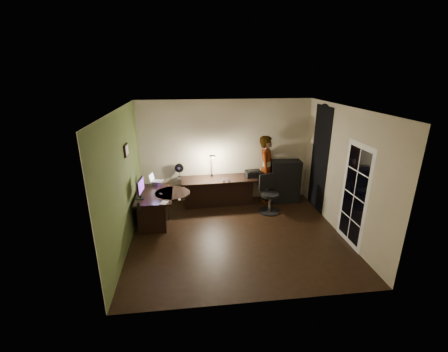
{
  "coord_description": "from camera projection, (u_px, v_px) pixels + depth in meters",
  "views": [
    {
      "loc": [
        -0.96,
        -5.61,
        3.38
      ],
      "look_at": [
        -0.15,
        1.05,
        1.0
      ],
      "focal_mm": 24.0,
      "sensor_mm": 36.0,
      "label": 1
    }
  ],
  "objects": [
    {
      "name": "desk_fan",
      "position": [
        179.0,
        170.0,
        7.83
      ],
      "size": [
        0.25,
        0.16,
        0.37
      ],
      "primitive_type": "cube",
      "rotation": [
        0.0,
        0.0,
        -0.15
      ],
      "color": "black",
      "rests_on": "desk_right"
    },
    {
      "name": "ceiling",
      "position": [
        239.0,
        108.0,
        5.59
      ],
      "size": [
        4.5,
        4.0,
        0.01
      ],
      "primitive_type": "cube",
      "color": "silver",
      "rests_on": "floor"
    },
    {
      "name": "pen",
      "position": [
        183.0,
        194.0,
        6.71
      ],
      "size": [
        0.05,
        0.15,
        0.01
      ],
      "primitive_type": "cube",
      "rotation": [
        0.0,
        0.0,
        0.28
      ],
      "color": "black",
      "rests_on": "desk_left"
    },
    {
      "name": "wall_back",
      "position": [
        225.0,
        151.0,
        7.91
      ],
      "size": [
        4.5,
        0.01,
        2.7
      ],
      "primitive_type": "cube",
      "color": "#BCB090",
      "rests_on": "floor"
    },
    {
      "name": "office_chair",
      "position": [
        270.0,
        195.0,
        7.4
      ],
      "size": [
        0.65,
        0.65,
        0.95
      ],
      "primitive_type": "cube",
      "rotation": [
        0.0,
        0.0,
        0.27
      ],
      "color": "black",
      "rests_on": "floor"
    },
    {
      "name": "framed_picture",
      "position": [
        126.0,
        150.0,
        6.04
      ],
      "size": [
        0.04,
        0.3,
        0.25
      ],
      "primitive_type": "cube",
      "color": "black",
      "rests_on": "wall_left"
    },
    {
      "name": "phone",
      "position": [
        161.0,
        194.0,
        6.76
      ],
      "size": [
        0.1,
        0.13,
        0.01
      ],
      "primitive_type": "cube",
      "rotation": [
        0.0,
        0.0,
        0.34
      ],
      "color": "black",
      "rests_on": "desk_left"
    },
    {
      "name": "french_door",
      "position": [
        354.0,
        196.0,
        5.88
      ],
      "size": [
        0.02,
        0.92,
        2.1
      ],
      "primitive_type": "cube",
      "color": "white",
      "rests_on": "floor"
    },
    {
      "name": "arched_doorway",
      "position": [
        319.0,
        159.0,
        7.39
      ],
      "size": [
        0.01,
        0.9,
        2.6
      ],
      "primitive_type": "cube",
      "color": "black",
      "rests_on": "floor"
    },
    {
      "name": "notepad",
      "position": [
        164.0,
        203.0,
        6.3
      ],
      "size": [
        0.19,
        0.23,
        0.01
      ],
      "primitive_type": "cube",
      "rotation": [
        0.0,
        0.0,
        -0.32
      ],
      "color": "silver",
      "rests_on": "desk_left"
    },
    {
      "name": "headphones",
      "position": [
        226.0,
        181.0,
        7.5
      ],
      "size": [
        0.18,
        0.08,
        0.08
      ],
      "primitive_type": "cube",
      "rotation": [
        0.0,
        0.0,
        0.04
      ],
      "color": "navy",
      "rests_on": "desk_right"
    },
    {
      "name": "printer",
      "position": [
        253.0,
        174.0,
        7.86
      ],
      "size": [
        0.42,
        0.34,
        0.18
      ],
      "primitive_type": "cube",
      "rotation": [
        0.0,
        0.0,
        0.07
      ],
      "color": "black",
      "rests_on": "desk_right"
    },
    {
      "name": "mouse",
      "position": [
        179.0,
        199.0,
        6.42
      ],
      "size": [
        0.09,
        0.1,
        0.03
      ],
      "primitive_type": "ellipsoid",
      "rotation": [
        0.0,
        0.0,
        -0.39
      ],
      "color": "silver",
      "rests_on": "desk_left"
    },
    {
      "name": "wall_right",
      "position": [
        343.0,
        172.0,
        6.29
      ],
      "size": [
        0.01,
        4.0,
        2.7
      ],
      "primitive_type": "cube",
      "color": "#BCB090",
      "rests_on": "floor"
    },
    {
      "name": "green_wall_overlay",
      "position": [
        123.0,
        181.0,
        5.78
      ],
      "size": [
        0.0,
        4.0,
        2.7
      ],
      "primitive_type": "cube",
      "color": "#4B5D2B",
      "rests_on": "floor"
    },
    {
      "name": "cabinet",
      "position": [
        285.0,
        181.0,
        8.01
      ],
      "size": [
        0.78,
        0.43,
        1.14
      ],
      "primitive_type": "cube",
      "rotation": [
        0.0,
        0.0,
        -0.06
      ],
      "color": "black",
      "rests_on": "floor"
    },
    {
      "name": "laptop_stand",
      "position": [
        158.0,
        183.0,
        7.27
      ],
      "size": [
        0.26,
        0.23,
        0.1
      ],
      "primitive_type": "cube",
      "rotation": [
        0.0,
        0.0,
        -0.18
      ],
      "color": "silver",
      "rests_on": "desk_left"
    },
    {
      "name": "wall_left",
      "position": [
        123.0,
        181.0,
        5.78
      ],
      "size": [
        0.01,
        4.0,
        2.7
      ],
      "primitive_type": "cube",
      "color": "#BCB090",
      "rests_on": "floor"
    },
    {
      "name": "laptop",
      "position": [
        157.0,
        177.0,
        7.23
      ],
      "size": [
        0.34,
        0.33,
        0.2
      ],
      "primitive_type": "cube",
      "rotation": [
        0.0,
        0.0,
        -0.26
      ],
      "color": "silver",
      "rests_on": "laptop_stand"
    },
    {
      "name": "monitor",
      "position": [
        140.0,
        191.0,
        6.47
      ],
      "size": [
        0.14,
        0.49,
        0.32
      ],
      "primitive_type": "cube",
      "rotation": [
        0.0,
        0.0,
        -0.09
      ],
      "color": "black",
      "rests_on": "desk_left"
    },
    {
      "name": "desk_left",
      "position": [
        156.0,
        208.0,
        6.9
      ],
      "size": [
        0.8,
        1.29,
        0.74
      ],
      "primitive_type": "cube",
      "rotation": [
        0.0,
        0.0,
        0.01
      ],
      "color": "black",
      "rests_on": "floor"
    },
    {
      "name": "floor",
      "position": [
        237.0,
        235.0,
        6.49
      ],
      "size": [
        4.5,
        4.0,
        0.01
      ],
      "primitive_type": "cube",
      "color": "black",
      "rests_on": "ground"
    },
    {
      "name": "desk_right",
      "position": [
        219.0,
        192.0,
        7.87
      ],
      "size": [
        1.98,
        0.76,
        0.73
      ],
      "primitive_type": "cube",
      "rotation": [
        0.0,
        0.0,
        0.04
      ],
      "color": "black",
      "rests_on": "floor"
    },
    {
      "name": "desk_lamp",
      "position": [
        212.0,
        164.0,
        7.8
      ],
      "size": [
        0.23,
        0.34,
        0.69
      ],
      "primitive_type": "cube",
      "rotation": [
        0.0,
        0.0,
        -0.23
      ],
      "color": "black",
      "rests_on": "desk_right"
    },
    {
      "name": "speaker",
      "position": [
        139.0,
        206.0,
        5.95
      ],
      "size": [
        0.07,
        0.07,
        0.16
      ],
      "primitive_type": "cylinder",
      "rotation": [
        0.0,
        0.0,
        0.09
      ],
      "color": "black",
      "rests_on": "desk_left"
    },
    {
      "name": "wall_front",
      "position": [
        261.0,
        224.0,
        4.16
      ],
      "size": [
        4.5,
        0.01,
        2.7
      ],
      "primitive_type": "cube",
      "color": "#BCB090",
      "rests_on": "floor"
    },
    {
      "name": "person",
      "position": [
        266.0,
        169.0,
        7.93
      ],
      "size": [
        0.65,
        0.76,
        1.8
      ],
      "primitive_type": "imported",
      "rotation": [
        0.0,
        0.0,
        1.16
      ],
      "color": "#D8A88C",
      "rests_on": "floor"
    }
  ]
}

